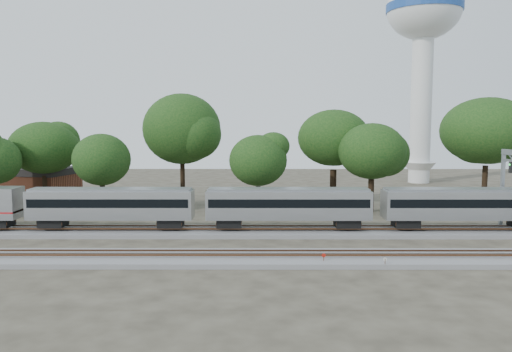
% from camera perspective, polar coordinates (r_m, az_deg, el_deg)
% --- Properties ---
extents(ground, '(160.00, 160.00, 0.00)m').
position_cam_1_polar(ground, '(44.35, -0.90, -8.28)').
color(ground, '#383328').
rests_on(ground, ground).
extents(track_far, '(160.00, 5.00, 0.73)m').
position_cam_1_polar(track_far, '(50.14, -0.78, -6.38)').
color(track_far, slate).
rests_on(track_far, ground).
extents(track_near, '(160.00, 5.00, 0.73)m').
position_cam_1_polar(track_near, '(40.43, -1.01, -9.38)').
color(track_near, slate).
rests_on(track_near, ground).
extents(train, '(84.70, 2.91, 4.29)m').
position_cam_1_polar(train, '(49.72, 3.86, -3.17)').
color(train, '#B0B2B8').
rests_on(train, ground).
extents(switch_stand_red, '(0.31, 0.06, 0.97)m').
position_cam_1_polar(switch_stand_red, '(39.29, 7.75, -9.26)').
color(switch_stand_red, '#512D19').
rests_on(switch_stand_red, ground).
extents(switch_stand_white, '(0.29, 0.08, 0.91)m').
position_cam_1_polar(switch_stand_white, '(39.26, 14.53, -9.47)').
color(switch_stand_white, '#512D19').
rests_on(switch_stand_white, ground).
extents(switch_lever, '(0.51, 0.32, 0.30)m').
position_cam_1_polar(switch_lever, '(39.04, 6.47, -10.05)').
color(switch_lever, '#512D19').
rests_on(switch_lever, ground).
extents(water_tower, '(13.68, 13.68, 37.86)m').
position_cam_1_polar(water_tower, '(100.13, 18.60, 15.46)').
color(water_tower, silver).
rests_on(water_tower, ground).
extents(brick_building, '(11.68, 9.45, 4.93)m').
position_cam_1_polar(brick_building, '(75.89, -23.84, -0.96)').
color(brick_building, brown).
rests_on(brick_building, ground).
extents(tree_1, '(8.02, 8.02, 11.31)m').
position_cam_1_polar(tree_1, '(70.36, -23.07, 2.98)').
color(tree_1, black).
rests_on(tree_1, ground).
extents(tree_2, '(6.81, 6.81, 9.61)m').
position_cam_1_polar(tree_2, '(62.33, -17.24, 1.77)').
color(tree_2, black).
rests_on(tree_2, ground).
extents(tree_3, '(10.46, 10.46, 14.74)m').
position_cam_1_polar(tree_3, '(68.41, -8.47, 5.33)').
color(tree_3, black).
rests_on(tree_3, ground).
extents(tree_4, '(6.77, 6.77, 9.55)m').
position_cam_1_polar(tree_4, '(58.62, 0.24, 1.75)').
color(tree_4, black).
rests_on(tree_4, ground).
extents(tree_5, '(9.29, 9.29, 13.09)m').
position_cam_1_polar(tree_5, '(66.47, 8.88, 4.31)').
color(tree_5, black).
rests_on(tree_5, ground).
extents(tree_6, '(7.72, 7.72, 10.89)m').
position_cam_1_polar(tree_6, '(63.39, 13.11, 2.76)').
color(tree_6, black).
rests_on(tree_6, ground).
extents(tree_7, '(10.22, 10.22, 14.40)m').
position_cam_1_polar(tree_7, '(73.31, 24.90, 4.70)').
color(tree_7, black).
rests_on(tree_7, ground).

